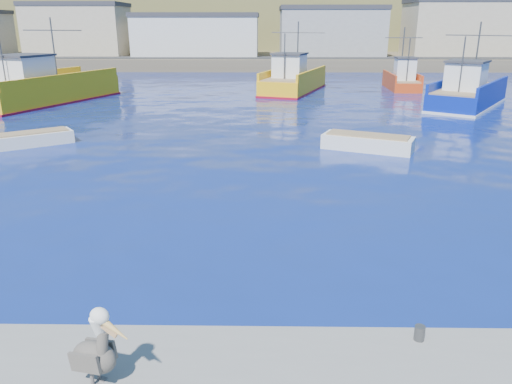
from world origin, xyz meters
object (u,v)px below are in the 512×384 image
at_px(skiff_left, 32,140).
at_px(pelican, 96,351).
at_px(skiff_mid, 367,144).
at_px(trawler_yellow_a, 44,89).
at_px(trawler_blue, 467,94).
at_px(boat_orange, 402,79).
at_px(trawler_yellow_b, 293,81).

xyz_separation_m(skiff_left, pelican, (9.74, -19.23, 0.84)).
xyz_separation_m(skiff_left, skiff_mid, (17.85, -0.77, 0.03)).
height_order(trawler_yellow_a, trawler_blue, trawler_yellow_a).
height_order(trawler_blue, boat_orange, trawler_blue).
xyz_separation_m(boat_orange, skiff_left, (-26.19, -24.49, -0.68)).
height_order(trawler_yellow_b, pelican, trawler_yellow_b).
height_order(trawler_yellow_a, skiff_mid, trawler_yellow_a).
bearing_deg(skiff_left, boat_orange, 43.08).
height_order(trawler_blue, skiff_mid, trawler_blue).
relative_size(trawler_yellow_a, trawler_blue, 1.29).
xyz_separation_m(trawler_yellow_b, skiff_mid, (2.60, -23.15, -0.71)).
relative_size(trawler_blue, skiff_left, 2.59).
distance_m(trawler_blue, pelican, 37.63).
relative_size(boat_orange, pelican, 4.78).
bearing_deg(skiff_left, trawler_yellow_a, 110.24).
bearing_deg(trawler_yellow_b, skiff_left, -124.28).
distance_m(trawler_yellow_a, pelican, 37.42).
height_order(trawler_yellow_a, boat_orange, trawler_yellow_a).
distance_m(trawler_yellow_a, skiff_left, 15.95).
bearing_deg(boat_orange, skiff_mid, -108.26).
bearing_deg(trawler_blue, trawler_yellow_a, 177.50).
distance_m(trawler_blue, skiff_left, 31.42).
relative_size(skiff_left, pelican, 2.84).
distance_m(trawler_yellow_a, trawler_yellow_b, 22.06).
bearing_deg(trawler_yellow_a, skiff_mid, -33.93).
height_order(trawler_yellow_b, boat_orange, trawler_yellow_b).
height_order(boat_orange, skiff_left, boat_orange).
height_order(trawler_yellow_a, trawler_yellow_b, trawler_yellow_a).
height_order(trawler_yellow_a, skiff_left, trawler_yellow_a).
bearing_deg(trawler_yellow_b, trawler_yellow_a, -160.31).
xyz_separation_m(trawler_yellow_a, skiff_left, (5.51, -14.95, -0.86)).
distance_m(boat_orange, skiff_mid, 26.60).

